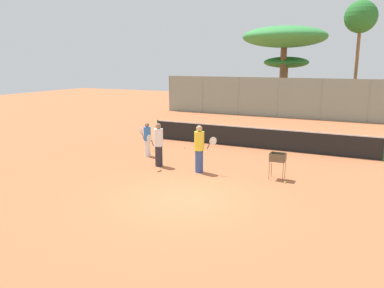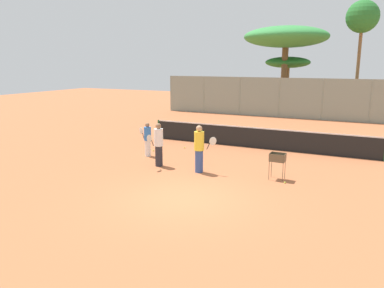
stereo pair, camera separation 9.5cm
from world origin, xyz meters
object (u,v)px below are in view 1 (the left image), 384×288
(player_white_outfit, at_px, (199,148))
(player_red_cap, at_px, (158,144))
(tennis_net, at_px, (257,137))
(ball_cart, at_px, (278,160))
(player_yellow_shirt, at_px, (147,139))

(player_white_outfit, xyz_separation_m, player_red_cap, (-1.90, 0.07, -0.03))
(player_white_outfit, height_order, player_red_cap, player_white_outfit)
(tennis_net, distance_m, player_red_cap, 5.77)
(player_white_outfit, xyz_separation_m, ball_cart, (2.99, 0.42, -0.21))
(player_yellow_shirt, bearing_deg, ball_cart, -166.24)
(ball_cart, bearing_deg, tennis_net, 114.64)
(player_white_outfit, relative_size, player_red_cap, 1.03)
(ball_cart, bearing_deg, player_white_outfit, -171.91)
(player_white_outfit, relative_size, ball_cart, 1.89)
(player_white_outfit, bearing_deg, player_red_cap, 172.97)
(player_white_outfit, distance_m, player_yellow_shirt, 3.52)
(tennis_net, relative_size, ball_cart, 11.79)
(tennis_net, bearing_deg, player_red_cap, -118.32)
(player_yellow_shirt, xyz_separation_m, ball_cart, (6.25, -0.90, -0.05))
(tennis_net, distance_m, ball_cart, 5.19)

